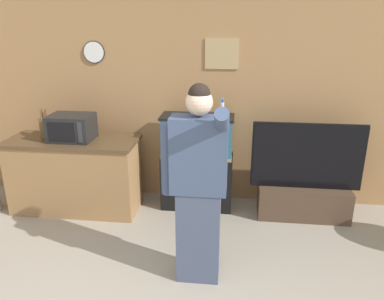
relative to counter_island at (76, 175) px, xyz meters
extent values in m
cube|color=#A87A4C|center=(1.13, 0.56, 0.84)|extent=(10.00, 0.06, 2.60)
cube|color=tan|center=(1.75, 0.52, 1.43)|extent=(0.40, 0.02, 0.36)
cylinder|color=white|center=(0.17, 0.51, 1.44)|extent=(0.25, 0.03, 0.25)
cylinder|color=black|center=(0.17, 0.52, 1.44)|extent=(0.27, 0.01, 0.27)
cube|color=olive|center=(0.00, 0.00, -0.02)|extent=(1.54, 0.60, 0.88)
cube|color=#513A24|center=(0.00, 0.00, 0.44)|extent=(1.58, 0.64, 0.03)
cube|color=black|center=(0.02, 0.00, 0.61)|extent=(0.50, 0.38, 0.31)
cube|color=black|center=(-0.02, -0.20, 0.61)|extent=(0.31, 0.01, 0.21)
cube|color=#2D2D33|center=(0.20, -0.20, 0.61)|extent=(0.05, 0.01, 0.25)
cube|color=brown|center=(-0.33, 0.02, 0.58)|extent=(0.10, 0.09, 0.25)
cylinder|color=brown|center=(-0.36, 0.03, 0.76)|extent=(0.02, 0.02, 0.09)
cylinder|color=brown|center=(-0.33, 0.03, 0.75)|extent=(0.02, 0.02, 0.08)
cylinder|color=brown|center=(-0.29, 0.03, 0.76)|extent=(0.02, 0.02, 0.10)
cylinder|color=brown|center=(-0.36, 0.06, 0.76)|extent=(0.02, 0.02, 0.11)
cylinder|color=brown|center=(-0.33, 0.06, 0.76)|extent=(0.02, 0.02, 0.10)
cube|color=black|center=(1.49, 0.24, -0.12)|extent=(0.88, 0.39, 0.69)
cube|color=#937F5B|center=(1.49, 0.24, 0.25)|extent=(0.85, 0.37, 0.04)
cube|color=#285B70|center=(1.49, 0.24, 0.48)|extent=(0.84, 0.37, 0.49)
cube|color=black|center=(1.49, 0.24, 0.72)|extent=(0.88, 0.39, 0.03)
cube|color=#4C3828|center=(2.80, 0.12, -0.27)|extent=(1.07, 0.40, 0.39)
cube|color=black|center=(2.80, 0.12, 0.31)|extent=(1.26, 0.05, 0.77)
cube|color=black|center=(2.80, 0.15, 0.31)|extent=(1.29, 0.01, 0.80)
cube|color=#424C66|center=(1.65, -1.16, -0.02)|extent=(0.38, 0.21, 0.88)
cube|color=#3D4C6B|center=(1.65, -1.16, 0.75)|extent=(0.48, 0.23, 0.66)
sphere|color=beige|center=(1.65, -1.16, 1.20)|extent=(0.22, 0.22, 0.22)
sphere|color=black|center=(1.65, -1.16, 1.26)|extent=(0.18, 0.18, 0.18)
cylinder|color=#3D4C6B|center=(1.39, -1.16, 0.71)|extent=(0.12, 0.12, 0.63)
cylinder|color=#3D4C6B|center=(1.84, -1.31, 1.08)|extent=(0.11, 0.35, 0.29)
cylinder|color=white|center=(1.84, -1.33, 1.19)|extent=(0.02, 0.06, 0.11)
cylinder|color=#2856B2|center=(1.84, -1.35, 1.25)|extent=(0.02, 0.03, 0.05)
camera|label=1|loc=(1.94, -4.08, 1.83)|focal=35.00mm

